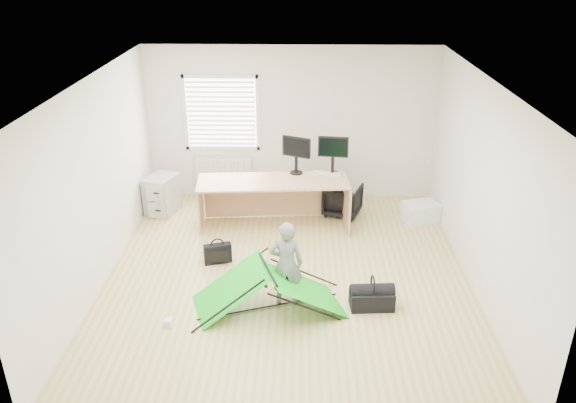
{
  "coord_description": "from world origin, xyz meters",
  "views": [
    {
      "loc": [
        0.16,
        -6.66,
        4.2
      ],
      "look_at": [
        0.0,
        0.4,
        0.95
      ],
      "focal_mm": 35.0,
      "sensor_mm": 36.0,
      "label": 1
    }
  ],
  "objects_px": {
    "laptop_bag": "(218,254)",
    "duffel_bag": "(372,299)",
    "monitor_right": "(333,160)",
    "office_chair": "(343,200)",
    "filing_cabinet": "(162,195)",
    "thermos": "(331,166)",
    "person": "(286,264)",
    "storage_crate": "(421,212)",
    "desk": "(273,204)",
    "kite": "(268,289)",
    "monitor_left": "(296,160)"
  },
  "relations": [
    {
      "from": "monitor_right",
      "to": "filing_cabinet",
      "type": "bearing_deg",
      "value": -176.21
    },
    {
      "from": "thermos",
      "to": "duffel_bag",
      "type": "bearing_deg",
      "value": -80.75
    },
    {
      "from": "storage_crate",
      "to": "kite",
      "type": "bearing_deg",
      "value": -133.42
    },
    {
      "from": "thermos",
      "to": "storage_crate",
      "type": "relative_size",
      "value": 0.44
    },
    {
      "from": "monitor_left",
      "to": "storage_crate",
      "type": "relative_size",
      "value": 0.86
    },
    {
      "from": "filing_cabinet",
      "to": "person",
      "type": "xyz_separation_m",
      "value": [
        2.18,
        -2.64,
        0.25
      ]
    },
    {
      "from": "kite",
      "to": "duffel_bag",
      "type": "bearing_deg",
      "value": -17.29
    },
    {
      "from": "office_chair",
      "to": "person",
      "type": "xyz_separation_m",
      "value": [
        -0.89,
        -2.63,
        0.31
      ]
    },
    {
      "from": "monitor_left",
      "to": "office_chair",
      "type": "relative_size",
      "value": 0.82
    },
    {
      "from": "monitor_right",
      "to": "duffel_bag",
      "type": "bearing_deg",
      "value": -73.84
    },
    {
      "from": "laptop_bag",
      "to": "duffel_bag",
      "type": "bearing_deg",
      "value": -43.79
    },
    {
      "from": "storage_crate",
      "to": "laptop_bag",
      "type": "xyz_separation_m",
      "value": [
        -3.18,
        -1.44,
        -0.01
      ]
    },
    {
      "from": "desk",
      "to": "kite",
      "type": "xyz_separation_m",
      "value": [
        0.04,
        -2.25,
        -0.12
      ]
    },
    {
      "from": "kite",
      "to": "storage_crate",
      "type": "relative_size",
      "value": 3.29
    },
    {
      "from": "monitor_left",
      "to": "office_chair",
      "type": "distance_m",
      "value": 1.12
    },
    {
      "from": "filing_cabinet",
      "to": "thermos",
      "type": "bearing_deg",
      "value": 16.47
    },
    {
      "from": "monitor_left",
      "to": "storage_crate",
      "type": "xyz_separation_m",
      "value": [
        2.07,
        -0.05,
        -0.88
      ]
    },
    {
      "from": "monitor_left",
      "to": "storage_crate",
      "type": "distance_m",
      "value": 2.25
    },
    {
      "from": "monitor_left",
      "to": "storage_crate",
      "type": "height_order",
      "value": "monitor_left"
    },
    {
      "from": "monitor_left",
      "to": "laptop_bag",
      "type": "relative_size",
      "value": 1.22
    },
    {
      "from": "kite",
      "to": "filing_cabinet",
      "type": "bearing_deg",
      "value": 106.51
    },
    {
      "from": "desk",
      "to": "person",
      "type": "relative_size",
      "value": 2.05
    },
    {
      "from": "thermos",
      "to": "kite",
      "type": "relative_size",
      "value": 0.13
    },
    {
      "from": "person",
      "to": "kite",
      "type": "bearing_deg",
      "value": 22.88
    },
    {
      "from": "storage_crate",
      "to": "monitor_right",
      "type": "bearing_deg",
      "value": 178.15
    },
    {
      "from": "filing_cabinet",
      "to": "laptop_bag",
      "type": "relative_size",
      "value": 1.67
    },
    {
      "from": "storage_crate",
      "to": "duffel_bag",
      "type": "height_order",
      "value": "storage_crate"
    },
    {
      "from": "thermos",
      "to": "laptop_bag",
      "type": "height_order",
      "value": "thermos"
    },
    {
      "from": "person",
      "to": "kite",
      "type": "xyz_separation_m",
      "value": [
        -0.22,
        -0.11,
        -0.29
      ]
    },
    {
      "from": "filing_cabinet",
      "to": "laptop_bag",
      "type": "xyz_separation_m",
      "value": [
        1.16,
        -1.66,
        -0.18
      ]
    },
    {
      "from": "storage_crate",
      "to": "office_chair",
      "type": "bearing_deg",
      "value": 170.71
    },
    {
      "from": "thermos",
      "to": "kite",
      "type": "xyz_separation_m",
      "value": [
        -0.89,
        -2.59,
        -0.65
      ]
    },
    {
      "from": "filing_cabinet",
      "to": "duffel_bag",
      "type": "bearing_deg",
      "value": -20.18
    },
    {
      "from": "monitor_right",
      "to": "monitor_left",
      "type": "bearing_deg",
      "value": -172.83
    },
    {
      "from": "person",
      "to": "monitor_right",
      "type": "bearing_deg",
      "value": -108.5
    },
    {
      "from": "laptop_bag",
      "to": "duffel_bag",
      "type": "xyz_separation_m",
      "value": [
        2.09,
        -1.05,
        -0.03
      ]
    },
    {
      "from": "storage_crate",
      "to": "desk",
      "type": "bearing_deg",
      "value": -173.49
    },
    {
      "from": "monitor_right",
      "to": "thermos",
      "type": "bearing_deg",
      "value": 141.38
    },
    {
      "from": "filing_cabinet",
      "to": "kite",
      "type": "height_order",
      "value": "filing_cabinet"
    },
    {
      "from": "person",
      "to": "duffel_bag",
      "type": "xyz_separation_m",
      "value": [
        1.08,
        -0.07,
        -0.46
      ]
    },
    {
      "from": "storage_crate",
      "to": "laptop_bag",
      "type": "bearing_deg",
      "value": -155.71
    },
    {
      "from": "person",
      "to": "storage_crate",
      "type": "distance_m",
      "value": 3.28
    },
    {
      "from": "monitor_left",
      "to": "thermos",
      "type": "relative_size",
      "value": 1.96
    },
    {
      "from": "storage_crate",
      "to": "monitor_left",
      "type": "bearing_deg",
      "value": 178.65
    },
    {
      "from": "storage_crate",
      "to": "laptop_bag",
      "type": "relative_size",
      "value": 1.42
    },
    {
      "from": "office_chair",
      "to": "storage_crate",
      "type": "relative_size",
      "value": 1.04
    },
    {
      "from": "office_chair",
      "to": "person",
      "type": "distance_m",
      "value": 2.79
    },
    {
      "from": "filing_cabinet",
      "to": "laptop_bag",
      "type": "bearing_deg",
      "value": -35.31
    },
    {
      "from": "monitor_right",
      "to": "office_chair",
      "type": "relative_size",
      "value": 0.83
    },
    {
      "from": "person",
      "to": "duffel_bag",
      "type": "bearing_deg",
      "value": 173.27
    }
  ]
}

